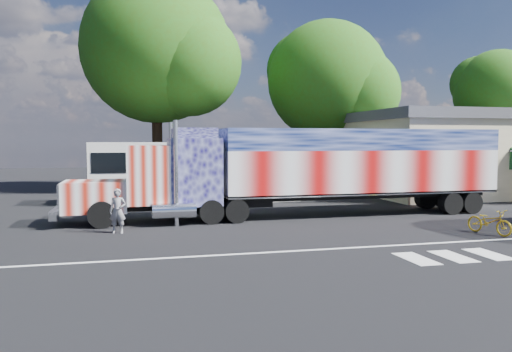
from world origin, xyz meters
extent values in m
plane|color=black|center=(0.00, 0.00, 0.00)|extent=(100.00, 100.00, 0.00)
cube|color=silver|center=(0.00, -3.00, 0.01)|extent=(30.00, 0.15, 0.01)
cube|color=silver|center=(2.80, -4.80, 0.01)|extent=(0.70, 1.60, 0.01)
cube|color=silver|center=(4.00, -4.80, 0.01)|extent=(0.70, 1.60, 0.01)
cube|color=silver|center=(5.20, -4.80, 0.01)|extent=(0.70, 1.60, 0.01)
cube|color=black|center=(-3.48, 3.69, 0.67)|extent=(8.58, 0.95, 0.29)
cube|color=#D8887F|center=(-6.53, 3.69, 1.14)|extent=(2.48, 2.10, 1.24)
cube|color=silver|center=(-7.82, 3.69, 1.14)|extent=(0.11, 1.81, 1.11)
cube|color=silver|center=(-8.01, 3.69, 0.52)|extent=(0.29, 2.38, 0.34)
cube|color=#D8887F|center=(-4.44, 3.69, 2.00)|extent=(1.72, 2.38, 2.38)
cube|color=black|center=(-5.25, 3.69, 2.43)|extent=(0.06, 2.00, 0.86)
cube|color=#504F8C|center=(-2.53, 3.69, 2.10)|extent=(2.10, 2.38, 2.76)
cube|color=#504F8C|center=(-2.53, 3.69, 3.67)|extent=(1.72, 2.29, 0.48)
cylinder|color=silver|center=(-3.39, 4.95, 2.10)|extent=(0.19, 0.19, 4.19)
cylinder|color=silver|center=(-3.39, 2.43, 2.10)|extent=(0.19, 0.19, 4.19)
cylinder|color=silver|center=(-3.48, 4.93, 0.62)|extent=(1.72, 0.63, 0.63)
cylinder|color=silver|center=(-3.48, 2.45, 0.62)|extent=(1.72, 0.63, 0.63)
cylinder|color=black|center=(-6.25, 2.64, 0.52)|extent=(1.05, 0.33, 1.05)
cylinder|color=black|center=(-6.25, 4.74, 0.52)|extent=(1.05, 0.33, 1.05)
cylinder|color=black|center=(-1.96, 2.69, 0.50)|extent=(0.99, 0.52, 0.99)
cylinder|color=black|center=(-1.96, 4.69, 0.50)|extent=(0.99, 0.52, 0.99)
cylinder|color=black|center=(-0.91, 2.69, 0.50)|extent=(0.99, 0.52, 0.99)
cylinder|color=black|center=(-0.91, 4.69, 0.50)|extent=(0.99, 0.52, 0.99)
cube|color=black|center=(5.10, 3.69, 0.91)|extent=(12.39, 1.05, 0.29)
cube|color=#E28484|center=(5.10, 3.69, 2.00)|extent=(12.77, 2.48, 1.91)
cube|color=#42528D|center=(5.10, 3.69, 3.43)|extent=(12.77, 2.48, 0.95)
cube|color=silver|center=(5.10, 3.69, 1.05)|extent=(12.77, 2.48, 0.11)
cube|color=silver|center=(11.50, 3.69, 2.48)|extent=(0.04, 2.38, 2.76)
cylinder|color=black|center=(9.20, 2.69, 0.50)|extent=(0.99, 0.52, 0.99)
cylinder|color=black|center=(9.20, 4.69, 0.50)|extent=(0.99, 0.52, 0.99)
cylinder|color=black|center=(10.24, 2.69, 0.50)|extent=(0.99, 0.52, 0.99)
cylinder|color=black|center=(10.24, 4.69, 0.50)|extent=(0.99, 0.52, 0.99)
cube|color=silver|center=(-1.61, 10.22, 1.65)|extent=(11.34, 2.46, 3.31)
cube|color=black|center=(-1.61, 10.22, 2.27)|extent=(10.96, 2.51, 1.04)
cube|color=black|center=(-1.61, 10.22, 0.43)|extent=(11.34, 2.46, 0.24)
cube|color=black|center=(-7.28, 10.22, 1.80)|extent=(0.06, 2.17, 1.32)
cylinder|color=black|center=(-5.86, 9.04, 0.47)|extent=(0.95, 0.28, 0.95)
cylinder|color=black|center=(-5.86, 11.40, 0.47)|extent=(0.95, 0.28, 0.95)
cylinder|color=black|center=(1.23, 9.04, 0.47)|extent=(0.95, 0.28, 0.95)
cylinder|color=black|center=(1.23, 11.40, 0.47)|extent=(0.95, 0.28, 0.95)
cylinder|color=black|center=(2.08, 9.04, 0.47)|extent=(0.95, 0.28, 0.95)
cylinder|color=black|center=(2.08, 11.40, 0.47)|extent=(0.95, 0.28, 0.95)
cube|color=#1E5926|center=(12.00, 5.96, 2.40)|extent=(1.60, 0.08, 1.20)
imported|color=slate|center=(-5.61, 1.41, 0.82)|extent=(0.67, 0.51, 1.64)
imported|color=gold|center=(7.47, -2.04, 0.46)|extent=(1.09, 1.86, 0.92)
cylinder|color=black|center=(24.90, 18.87, 2.99)|extent=(0.70, 0.70, 5.97)
sphere|color=#285E16|center=(24.90, 18.87, 7.47)|extent=(7.14, 7.14, 7.14)
sphere|color=#285E16|center=(23.83, 19.94, 8.32)|extent=(4.64, 4.64, 4.64)
cylinder|color=black|center=(8.82, 16.95, 3.10)|extent=(0.70, 0.70, 6.20)
sphere|color=#285E16|center=(8.82, 16.95, 7.76)|extent=(8.69, 8.69, 8.69)
sphere|color=#285E16|center=(10.56, 15.65, 6.87)|extent=(6.08, 6.08, 6.08)
sphere|color=#285E16|center=(7.51, 18.26, 8.64)|extent=(5.65, 5.65, 5.65)
cylinder|color=black|center=(-3.38, 17.47, 3.84)|extent=(0.70, 0.70, 7.68)
sphere|color=#285E16|center=(-3.38, 17.47, 9.60)|extent=(10.03, 10.03, 10.03)
sphere|color=#285E16|center=(-1.37, 15.96, 8.50)|extent=(7.02, 7.02, 7.02)
sphere|color=#285E16|center=(-4.88, 18.97, 10.70)|extent=(6.52, 6.52, 6.52)
camera|label=1|loc=(-5.05, -17.36, 3.37)|focal=35.00mm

